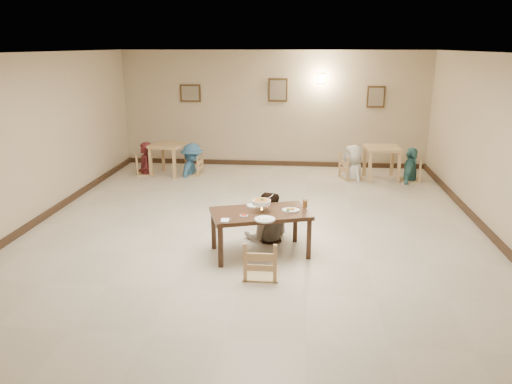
# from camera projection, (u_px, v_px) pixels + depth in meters

# --- Properties ---
(floor) EXTENTS (10.00, 10.00, 0.00)m
(floor) POSITION_uv_depth(u_px,v_px,m) (255.00, 231.00, 8.69)
(floor) COLOR beige
(floor) RESTS_ON ground
(ceiling) EXTENTS (10.00, 10.00, 0.00)m
(ceiling) POSITION_uv_depth(u_px,v_px,m) (255.00, 53.00, 7.84)
(ceiling) COLOR silver
(ceiling) RESTS_ON wall_back
(wall_back) EXTENTS (10.00, 0.00, 10.00)m
(wall_back) POSITION_uv_depth(u_px,v_px,m) (274.00, 109.00, 13.04)
(wall_back) COLOR tan
(wall_back) RESTS_ON floor
(wall_front) EXTENTS (10.00, 0.00, 10.00)m
(wall_front) POSITION_uv_depth(u_px,v_px,m) (185.00, 285.00, 3.49)
(wall_front) COLOR tan
(wall_front) RESTS_ON floor
(wall_left) EXTENTS (0.00, 10.00, 10.00)m
(wall_left) POSITION_uv_depth(u_px,v_px,m) (26.00, 142.00, 8.64)
(wall_left) COLOR tan
(wall_left) RESTS_ON floor
(wall_right) EXTENTS (0.00, 10.00, 10.00)m
(wall_right) POSITION_uv_depth(u_px,v_px,m) (506.00, 151.00, 7.90)
(wall_right) COLOR tan
(wall_right) RESTS_ON floor
(baseboard_back) EXTENTS (8.00, 0.06, 0.12)m
(baseboard_back) POSITION_uv_depth(u_px,v_px,m) (273.00, 163.00, 13.42)
(baseboard_back) COLOR #322114
(baseboard_back) RESTS_ON floor
(baseboard_left) EXTENTS (0.06, 10.00, 0.12)m
(baseboard_left) POSITION_uv_depth(u_px,v_px,m) (38.00, 220.00, 9.04)
(baseboard_left) COLOR #322114
(baseboard_left) RESTS_ON floor
(baseboard_right) EXTENTS (0.06, 10.00, 0.12)m
(baseboard_right) POSITION_uv_depth(u_px,v_px,m) (492.00, 236.00, 8.31)
(baseboard_right) COLOR #322114
(baseboard_right) RESTS_ON floor
(picture_a) EXTENTS (0.55, 0.04, 0.45)m
(picture_a) POSITION_uv_depth(u_px,v_px,m) (190.00, 93.00, 13.09)
(picture_a) COLOR #3D2913
(picture_a) RESTS_ON wall_back
(picture_b) EXTENTS (0.50, 0.04, 0.60)m
(picture_b) POSITION_uv_depth(u_px,v_px,m) (278.00, 90.00, 12.85)
(picture_b) COLOR #3D2913
(picture_b) RESTS_ON wall_back
(picture_c) EXTENTS (0.45, 0.04, 0.55)m
(picture_c) POSITION_uv_depth(u_px,v_px,m) (376.00, 97.00, 12.66)
(picture_c) COLOR #3D2913
(picture_c) RESTS_ON wall_back
(wall_sconce) EXTENTS (0.16, 0.05, 0.22)m
(wall_sconce) POSITION_uv_depth(u_px,v_px,m) (321.00, 78.00, 12.66)
(wall_sconce) COLOR #FFD88C
(wall_sconce) RESTS_ON wall_back
(main_table) EXTENTS (1.64, 1.24, 0.68)m
(main_table) POSITION_uv_depth(u_px,v_px,m) (260.00, 217.00, 7.59)
(main_table) COLOR #3D2517
(main_table) RESTS_ON floor
(chair_far) EXTENTS (0.43, 0.43, 0.92)m
(chair_far) POSITION_uv_depth(u_px,v_px,m) (267.00, 211.00, 8.33)
(chair_far) COLOR tan
(chair_far) RESTS_ON floor
(chair_near) EXTENTS (0.49, 0.49, 1.04)m
(chair_near) POSITION_uv_depth(u_px,v_px,m) (261.00, 241.00, 6.89)
(chair_near) COLOR tan
(chair_near) RESTS_ON floor
(main_diner) EXTENTS (0.84, 0.68, 1.62)m
(main_diner) POSITION_uv_depth(u_px,v_px,m) (267.00, 192.00, 8.14)
(main_diner) COLOR gray
(main_diner) RESTS_ON floor
(curry_warmer) EXTENTS (0.32, 0.28, 0.25)m
(curry_warmer) POSITION_uv_depth(u_px,v_px,m) (262.00, 202.00, 7.54)
(curry_warmer) COLOR silver
(curry_warmer) RESTS_ON main_table
(rice_plate_far) EXTENTS (0.26, 0.26, 0.06)m
(rice_plate_far) POSITION_uv_depth(u_px,v_px,m) (255.00, 206.00, 7.82)
(rice_plate_far) COLOR white
(rice_plate_far) RESTS_ON main_table
(rice_plate_near) EXTENTS (0.30, 0.30, 0.07)m
(rice_plate_near) POSITION_uv_depth(u_px,v_px,m) (265.00, 219.00, 7.20)
(rice_plate_near) COLOR white
(rice_plate_near) RESTS_ON main_table
(fried_plate) EXTENTS (0.27, 0.27, 0.06)m
(fried_plate) POSITION_uv_depth(u_px,v_px,m) (291.00, 210.00, 7.60)
(fried_plate) COLOR white
(fried_plate) RESTS_ON main_table
(chili_dish) EXTENTS (0.12, 0.12, 0.02)m
(chili_dish) POSITION_uv_depth(u_px,v_px,m) (244.00, 216.00, 7.36)
(chili_dish) COLOR white
(chili_dish) RESTS_ON main_table
(napkin_cutlery) EXTENTS (0.15, 0.23, 0.03)m
(napkin_cutlery) POSITION_uv_depth(u_px,v_px,m) (225.00, 221.00, 7.15)
(napkin_cutlery) COLOR white
(napkin_cutlery) RESTS_ON main_table
(drink_glass) EXTENTS (0.07, 0.07, 0.15)m
(drink_glass) POSITION_uv_depth(u_px,v_px,m) (305.00, 203.00, 7.76)
(drink_glass) COLOR white
(drink_glass) RESTS_ON main_table
(bg_table_left) EXTENTS (0.92, 0.92, 0.77)m
(bg_table_left) POSITION_uv_depth(u_px,v_px,m) (168.00, 150.00, 12.34)
(bg_table_left) COLOR tan
(bg_table_left) RESTS_ON floor
(bg_table_right) EXTENTS (0.85, 0.85, 0.79)m
(bg_table_right) POSITION_uv_depth(u_px,v_px,m) (382.00, 152.00, 11.89)
(bg_table_right) COLOR tan
(bg_table_right) RESTS_ON floor
(bg_chair_ll) EXTENTS (0.45, 0.45, 0.95)m
(bg_chair_ll) POSITION_uv_depth(u_px,v_px,m) (145.00, 156.00, 12.40)
(bg_chair_ll) COLOR tan
(bg_chair_ll) RESTS_ON floor
(bg_chair_lr) EXTENTS (0.45, 0.45, 0.95)m
(bg_chair_lr) POSITION_uv_depth(u_px,v_px,m) (192.00, 156.00, 12.34)
(bg_chair_lr) COLOR tan
(bg_chair_lr) RESTS_ON floor
(bg_chair_rl) EXTENTS (0.51, 0.51, 1.09)m
(bg_chair_rl) POSITION_uv_depth(u_px,v_px,m) (353.00, 156.00, 11.97)
(bg_chair_rl) COLOR tan
(bg_chair_rl) RESTS_ON floor
(bg_chair_rr) EXTENTS (0.48, 0.48, 1.01)m
(bg_chair_rr) POSITION_uv_depth(u_px,v_px,m) (411.00, 160.00, 11.79)
(bg_chair_rr) COLOR tan
(bg_chair_rr) RESTS_ON floor
(bg_diner_a) EXTENTS (0.58, 0.69, 1.61)m
(bg_diner_a) POSITION_uv_depth(u_px,v_px,m) (144.00, 142.00, 12.30)
(bg_diner_a) COLOR #551A1E
(bg_diner_a) RESTS_ON floor
(bg_diner_b) EXTENTS (0.71, 1.09, 1.58)m
(bg_diner_b) POSITION_uv_depth(u_px,v_px,m) (192.00, 144.00, 12.25)
(bg_diner_b) COLOR teal
(bg_diner_b) RESTS_ON floor
(bg_diner_c) EXTENTS (0.81, 0.95, 1.65)m
(bg_diner_c) POSITION_uv_depth(u_px,v_px,m) (354.00, 145.00, 11.89)
(bg_diner_c) COLOR silver
(bg_diner_c) RESTS_ON floor
(bg_diner_d) EXTENTS (0.70, 1.02, 1.61)m
(bg_diner_d) POSITION_uv_depth(u_px,v_px,m) (412.00, 148.00, 11.71)
(bg_diner_d) COLOR teal
(bg_diner_d) RESTS_ON floor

